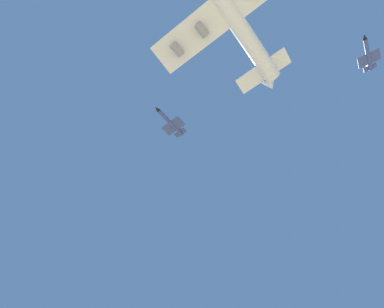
# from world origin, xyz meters

# --- Properties ---
(carrier_jet) EXTENTS (65.16, 56.45, 19.48)m
(carrier_jet) POSITION_xyz_m (-2.94, 64.89, 109.06)
(carrier_jet) COLOR white
(chase_jet_lead) EXTENTS (13.97, 11.40, 4.00)m
(chase_jet_lead) POSITION_xyz_m (6.68, 25.01, 90.35)
(chase_jet_lead) COLOR #38478C
(chase_jet_left_wing) EXTENTS (12.84, 12.83, 4.00)m
(chase_jet_left_wing) POSITION_xyz_m (-60.76, 63.79, 108.20)
(chase_jet_left_wing) COLOR #38478C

